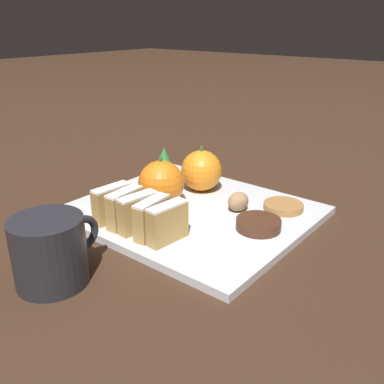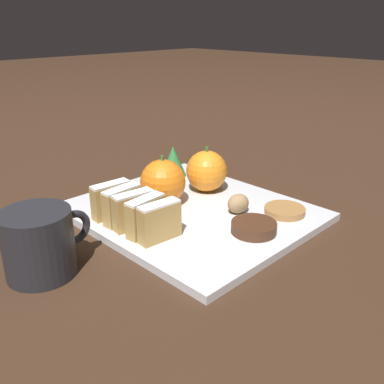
{
  "view_description": "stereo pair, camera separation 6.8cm",
  "coord_description": "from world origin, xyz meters",
  "views": [
    {
      "loc": [
        -0.49,
        -0.4,
        0.3
      ],
      "look_at": [
        0.0,
        0.0,
        0.04
      ],
      "focal_mm": 40.0,
      "sensor_mm": 36.0,
      "label": 1
    },
    {
      "loc": [
        -0.45,
        -0.45,
        0.3
      ],
      "look_at": [
        0.0,
        0.0,
        0.04
      ],
      "focal_mm": 40.0,
      "sensor_mm": 36.0,
      "label": 2
    }
  ],
  "objects": [
    {
      "name": "stollen_slice_second",
      "position": [
        -0.11,
        -0.01,
        0.04
      ],
      "size": [
        0.06,
        0.03,
        0.06
      ],
      "color": "tan",
      "rests_on": "serving_platter"
    },
    {
      "name": "orange_near",
      "position": [
        -0.02,
        0.05,
        0.05
      ],
      "size": [
        0.08,
        0.08,
        0.08
      ],
      "color": "orange",
      "rests_on": "serving_platter"
    },
    {
      "name": "stollen_slice_front",
      "position": [
        -0.1,
        -0.04,
        0.04
      ],
      "size": [
        0.06,
        0.03,
        0.06
      ],
      "color": "tan",
      "rests_on": "serving_platter"
    },
    {
      "name": "coffee_mug",
      "position": [
        -0.25,
        0.01,
        0.04
      ],
      "size": [
        0.12,
        0.09,
        0.09
      ],
      "color": "#232328",
      "rests_on": "ground_plane"
    },
    {
      "name": "orange_far",
      "position": [
        0.08,
        0.04,
        0.05
      ],
      "size": [
        0.07,
        0.07,
        0.08
      ],
      "color": "orange",
      "rests_on": "serving_platter"
    },
    {
      "name": "stollen_slice_third",
      "position": [
        -0.11,
        0.01,
        0.04
      ],
      "size": [
        0.06,
        0.03,
        0.06
      ],
      "color": "tan",
      "rests_on": "serving_platter"
    },
    {
      "name": "walnut",
      "position": [
        0.04,
        -0.06,
        0.03
      ],
      "size": [
        0.04,
        0.03,
        0.03
      ],
      "color": "#9E7A51",
      "rests_on": "serving_platter"
    },
    {
      "name": "chocolate_cookie",
      "position": [
        0.01,
        -0.12,
        0.02
      ],
      "size": [
        0.07,
        0.07,
        0.02
      ],
      "color": "#472819",
      "rests_on": "serving_platter"
    },
    {
      "name": "evergreen_sprig",
      "position": [
        0.09,
        0.14,
        0.04
      ],
      "size": [
        0.05,
        0.05,
        0.06
      ],
      "color": "#2D7538",
      "rests_on": "serving_platter"
    },
    {
      "name": "stollen_slice_fourth",
      "position": [
        -0.11,
        0.04,
        0.04
      ],
      "size": [
        0.06,
        0.02,
        0.06
      ],
      "color": "tan",
      "rests_on": "serving_platter"
    },
    {
      "name": "gingerbread_cookie",
      "position": [
        0.09,
        -0.12,
        0.02
      ],
      "size": [
        0.06,
        0.06,
        0.01
      ],
      "color": "#A3703D",
      "rests_on": "serving_platter"
    },
    {
      "name": "stollen_slice_fifth",
      "position": [
        -0.11,
        0.07,
        0.04
      ],
      "size": [
        0.06,
        0.02,
        0.06
      ],
      "color": "tan",
      "rests_on": "serving_platter"
    },
    {
      "name": "ground_plane",
      "position": [
        0.0,
        0.0,
        0.0
      ],
      "size": [
        6.0,
        6.0,
        0.0
      ],
      "primitive_type": "plane",
      "color": "#382316"
    },
    {
      "name": "serving_platter",
      "position": [
        0.0,
        0.0,
        0.01
      ],
      "size": [
        0.31,
        0.36,
        0.01
      ],
      "color": "silver",
      "rests_on": "ground_plane"
    }
  ]
}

